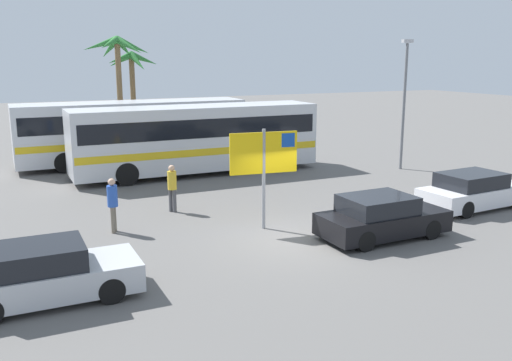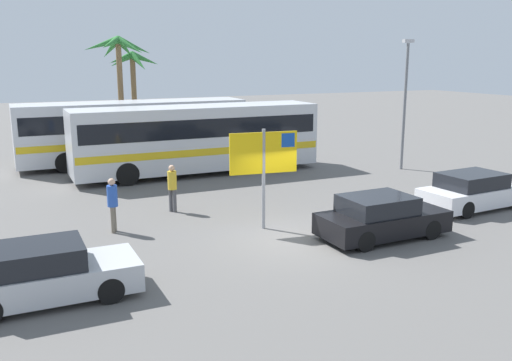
{
  "view_description": "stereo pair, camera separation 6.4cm",
  "coord_description": "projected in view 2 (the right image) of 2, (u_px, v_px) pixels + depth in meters",
  "views": [
    {
      "loc": [
        -7.83,
        -13.75,
        5.33
      ],
      "look_at": [
        -0.13,
        2.65,
        1.3
      ],
      "focal_mm": 38.68,
      "sensor_mm": 36.0,
      "label": 1
    },
    {
      "loc": [
        -7.77,
        -13.78,
        5.33
      ],
      "look_at": [
        -0.13,
        2.65,
        1.3
      ],
      "focal_mm": 38.68,
      "sensor_mm": 36.0,
      "label": 2
    }
  ],
  "objects": [
    {
      "name": "lamp_post_left_side",
      "position": [
        405.0,
        99.0,
        26.38
      ],
      "size": [
        0.56,
        0.2,
        6.2
      ],
      "color": "slate",
      "rests_on": "ground"
    },
    {
      "name": "ground",
      "position": [
        297.0,
        240.0,
        16.55
      ],
      "size": [
        120.0,
        120.0,
        0.0
      ],
      "primitive_type": "plane",
      "color": "#605E5B"
    },
    {
      "name": "ferry_sign",
      "position": [
        265.0,
        157.0,
        17.17
      ],
      "size": [
        2.19,
        0.32,
        3.2
      ],
      "rotation": [
        0.0,
        0.0,
        -0.12
      ],
      "color": "gray",
      "rests_on": "ground"
    },
    {
      "name": "car_black",
      "position": [
        381.0,
        218.0,
        16.59
      ],
      "size": [
        3.98,
        1.8,
        1.32
      ],
      "rotation": [
        0.0,
        0.0,
        0.02
      ],
      "color": "black",
      "rests_on": "ground"
    },
    {
      "name": "pedestrian_crossing_lot",
      "position": [
        113.0,
        201.0,
        17.07
      ],
      "size": [
        0.32,
        0.32,
        1.72
      ],
      "rotation": [
        0.0,
        0.0,
        5.88
      ],
      "color": "#706656",
      "rests_on": "ground"
    },
    {
      "name": "car_white",
      "position": [
        474.0,
        191.0,
        19.87
      ],
      "size": [
        4.38,
        1.98,
        1.32
      ],
      "rotation": [
        0.0,
        0.0,
        0.06
      ],
      "color": "silver",
      "rests_on": "ground"
    },
    {
      "name": "pedestrian_near_sign",
      "position": [
        172.0,
        184.0,
        19.36
      ],
      "size": [
        0.32,
        0.32,
        1.69
      ],
      "rotation": [
        0.0,
        0.0,
        3.72
      ],
      "color": "#4C4C51",
      "rests_on": "ground"
    },
    {
      "name": "palm_tree_seaside",
      "position": [
        133.0,
        71.0,
        33.61
      ],
      "size": [
        3.36,
        3.3,
        5.74
      ],
      "color": "brown",
      "rests_on": "ground"
    },
    {
      "name": "bus_front_coach",
      "position": [
        197.0,
        136.0,
        25.68
      ],
      "size": [
        11.47,
        2.57,
        3.17
      ],
      "color": "silver",
      "rests_on": "ground"
    },
    {
      "name": "bus_rear_coach",
      "position": [
        134.0,
        129.0,
        28.26
      ],
      "size": [
        11.47,
        2.57,
        3.17
      ],
      "color": "silver",
      "rests_on": "ground"
    },
    {
      "name": "palm_tree_inland",
      "position": [
        119.0,
        58.0,
        31.58
      ],
      "size": [
        3.86,
        3.49,
        6.58
      ],
      "color": "brown",
      "rests_on": "ground"
    },
    {
      "name": "car_silver",
      "position": [
        44.0,
        274.0,
        12.27
      ],
      "size": [
        3.99,
        1.7,
        1.32
      ],
      "rotation": [
        0.0,
        0.0,
        0.0
      ],
      "color": "#B7BABF",
      "rests_on": "ground"
    }
  ]
}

